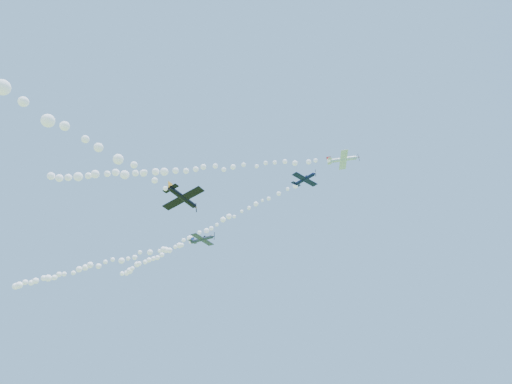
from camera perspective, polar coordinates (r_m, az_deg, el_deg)
The scene contains 7 objects.
plane_white at distance 95.04m, azimuth 11.55°, elevation 4.29°, with size 6.95×7.38×2.01m.
smoke_trail_white at distance 97.40m, azimuth -9.50°, elevation 2.96°, with size 60.43×29.02×3.01m, color white, non-canonical shape.
plane_navy at distance 86.71m, azimuth 6.53°, elevation 1.72°, with size 6.05×6.40×1.63m.
smoke_trail_navy at distance 114.63m, azimuth -8.87°, elevation -6.20°, with size 74.83×24.96×2.45m, color white, non-canonical shape.
plane_grey at distance 107.11m, azimuth -7.14°, elevation -6.26°, with size 7.46×7.76×2.09m.
smoke_trail_grey at distance 132.63m, azimuth -21.03°, elevation -9.26°, with size 73.14×3.94×3.31m, color white, non-canonical shape.
plane_black at distance 65.85m, azimuth -9.71°, elevation -0.76°, with size 6.97×6.79×2.62m.
Camera 1 is at (39.91, -68.51, 4.34)m, focal length 30.00 mm.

